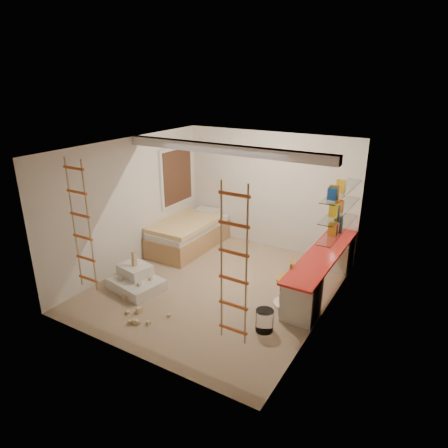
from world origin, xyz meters
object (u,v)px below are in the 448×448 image
Objects in this scene: play_platform at (136,280)px; swivel_chair at (289,289)px; desk at (322,270)px; bed at (189,234)px.

swivel_chair is at bearing 18.55° from play_platform.
desk is 3.22m from bed.
play_platform is (-2.95, -1.66, -0.25)m from desk.
desk is at bearing 67.66° from swivel_chair.
desk reaches higher than play_platform.
desk is 3.37× the size of swivel_chair.
swivel_chair is (2.88, -1.14, -0.02)m from bed.
swivel_chair reaches higher than desk.
bed is 2.41× the size of swivel_chair.
play_platform is at bearing -150.72° from desk.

